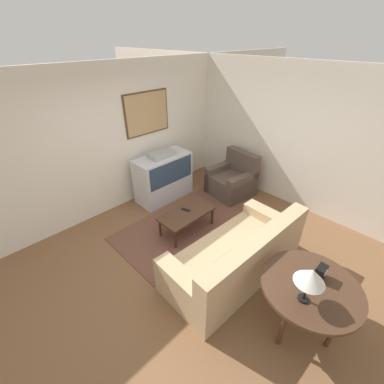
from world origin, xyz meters
TOP-DOWN VIEW (x-y plane):
  - ground_plane at (0.00, 0.00)m, footprint 12.00×12.00m
  - wall_back at (0.01, 2.13)m, footprint 12.00×0.10m
  - wall_right at (2.63, 0.00)m, footprint 0.06×12.00m
  - area_rug at (0.52, 0.61)m, footprint 2.55×1.51m
  - tv at (0.87, 1.70)m, footprint 1.18×0.56m
  - couch at (0.28, -0.68)m, footprint 2.15×1.04m
  - armchair at (2.03, 0.77)m, footprint 0.91×0.93m
  - coffee_table at (0.44, 0.53)m, footprint 1.00×0.50m
  - console_table at (0.18, -1.72)m, footprint 1.08×1.08m
  - table_lamp at (-0.05, -1.72)m, footprint 0.30×0.30m
  - mantel_clock at (0.35, -1.72)m, footprint 0.15×0.10m
  - remote at (0.47, 0.59)m, footprint 0.09×0.17m

SIDE VIEW (x-z plane):
  - ground_plane at x=0.00m, z-range 0.00..0.00m
  - area_rug at x=0.52m, z-range 0.00..0.01m
  - couch at x=0.28m, z-range -0.14..0.75m
  - armchair at x=2.03m, z-range -0.15..0.77m
  - coffee_table at x=0.44m, z-range 0.15..0.55m
  - remote at x=0.47m, z-range 0.40..0.42m
  - tv at x=0.87m, z-range -0.03..1.01m
  - console_table at x=0.18m, z-range 0.30..1.02m
  - mantel_clock at x=0.35m, z-range 0.72..0.89m
  - table_lamp at x=-0.05m, z-range 0.85..1.29m
  - wall_right at x=2.63m, z-range 0.00..2.70m
  - wall_back at x=0.01m, z-range 0.01..2.71m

